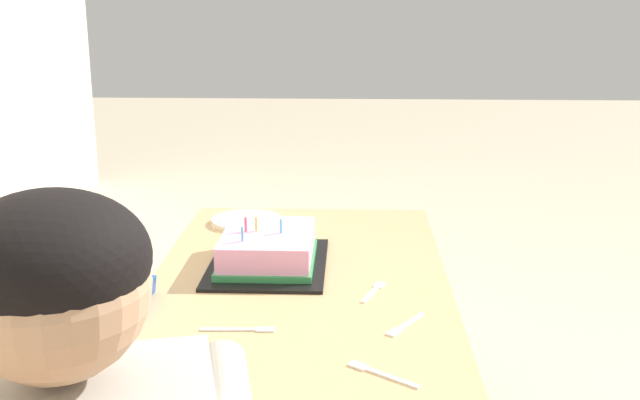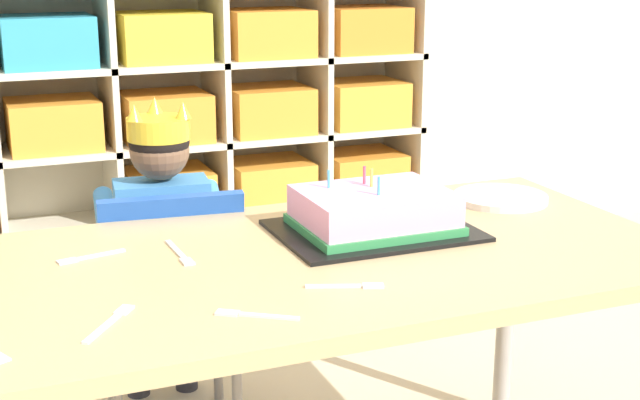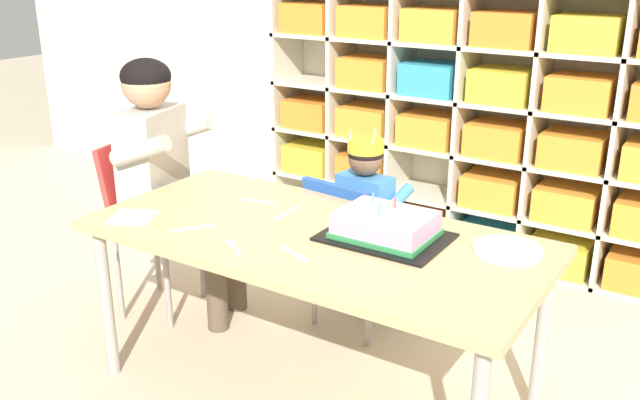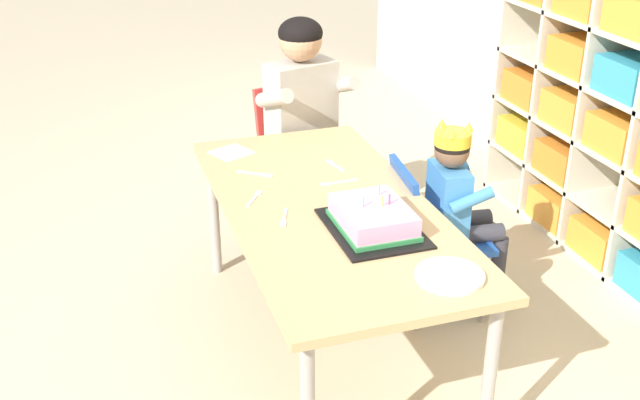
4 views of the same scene
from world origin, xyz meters
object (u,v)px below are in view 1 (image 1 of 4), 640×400
(fork_near_cake_tray, at_px, (404,326))
(birthday_cake_on_tray, at_px, (268,251))
(fork_beside_plate_stack, at_px, (243,330))
(activity_table, at_px, (295,320))
(fork_at_table_front_edge, at_px, (379,373))
(child_with_crown, at_px, (26,356))
(fork_scattered_mid_table, at_px, (374,291))
(fork_near_child_seat, at_px, (205,367))
(paper_plate_stack, at_px, (247,221))

(fork_near_cake_tray, bearing_deg, birthday_cake_on_tray, 75.48)
(birthday_cake_on_tray, height_order, fork_beside_plate_stack, birthday_cake_on_tray)
(activity_table, distance_m, fork_at_table_front_edge, 0.38)
(activity_table, height_order, birthday_cake_on_tray, birthday_cake_on_tray)
(child_with_crown, distance_m, fork_at_table_front_edge, 0.78)
(fork_at_table_front_edge, bearing_deg, fork_near_cake_tray, 110.43)
(fork_scattered_mid_table, bearing_deg, fork_beside_plate_stack, -29.54)
(birthday_cake_on_tray, distance_m, fork_at_table_front_edge, 0.61)
(fork_near_child_seat, bearing_deg, fork_at_table_front_edge, -104.44)
(birthday_cake_on_tray, distance_m, fork_beside_plate_stack, 0.38)
(child_with_crown, height_order, paper_plate_stack, child_with_crown)
(paper_plate_stack, bearing_deg, child_with_crown, 150.06)
(activity_table, bearing_deg, fork_near_child_seat, 157.30)
(fork_near_cake_tray, distance_m, fork_at_table_front_edge, 0.21)
(fork_near_child_seat, bearing_deg, fork_beside_plate_stack, -28.49)
(paper_plate_stack, distance_m, fork_near_cake_tray, 0.82)
(birthday_cake_on_tray, bearing_deg, fork_scattered_mid_table, -122.66)
(child_with_crown, xyz_separation_m, birthday_cake_on_tray, (0.31, -0.48, 0.13))
(fork_near_child_seat, bearing_deg, fork_near_cake_tray, -74.98)
(fork_near_cake_tray, bearing_deg, fork_near_child_seat, 151.62)
(fork_beside_plate_stack, height_order, fork_scattered_mid_table, same)
(fork_beside_plate_stack, bearing_deg, child_with_crown, -10.41)
(fork_near_cake_tray, relative_size, fork_at_table_front_edge, 0.93)
(fork_beside_plate_stack, bearing_deg, activity_table, -120.47)
(child_with_crown, distance_m, paper_plate_stack, 0.78)
(fork_near_cake_tray, bearing_deg, child_with_crown, 121.33)
(activity_table, distance_m, fork_scattered_mid_table, 0.19)
(fork_scattered_mid_table, bearing_deg, fork_at_table_front_edge, 20.50)
(child_with_crown, height_order, fork_at_table_front_edge, child_with_crown)
(child_with_crown, distance_m, fork_near_child_seat, 0.50)
(activity_table, xyz_separation_m, fork_at_table_front_edge, (-0.34, -0.17, 0.05))
(paper_plate_stack, height_order, fork_at_table_front_edge, paper_plate_stack)
(child_with_crown, height_order, fork_beside_plate_stack, child_with_crown)
(fork_near_cake_tray, bearing_deg, paper_plate_stack, 64.26)
(fork_scattered_mid_table, bearing_deg, activity_table, -53.01)
(paper_plate_stack, bearing_deg, fork_scattered_mid_table, -145.58)
(child_with_crown, xyz_separation_m, fork_near_cake_tray, (-0.04, -0.79, 0.10))
(fork_beside_plate_stack, bearing_deg, birthday_cake_on_tray, -93.48)
(activity_table, xyz_separation_m, fork_scattered_mid_table, (0.05, -0.17, 0.05))
(fork_beside_plate_stack, bearing_deg, fork_near_cake_tray, -176.60)
(child_with_crown, relative_size, fork_beside_plate_stack, 5.48)
(paper_plate_stack, xyz_separation_m, fork_near_child_seat, (-0.90, -0.04, -0.01))
(birthday_cake_on_tray, xyz_separation_m, fork_near_child_seat, (-0.54, 0.06, -0.03))
(fork_near_child_seat, height_order, fork_scattered_mid_table, same)
(birthday_cake_on_tray, distance_m, fork_near_child_seat, 0.55)
(fork_at_table_front_edge, distance_m, fork_beside_plate_stack, 0.31)
(activity_table, height_order, child_with_crown, child_with_crown)
(birthday_cake_on_tray, bearing_deg, paper_plate_stack, 15.72)
(paper_plate_stack, distance_m, fork_beside_plate_stack, 0.74)
(fork_near_child_seat, relative_size, fork_scattered_mid_table, 1.00)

